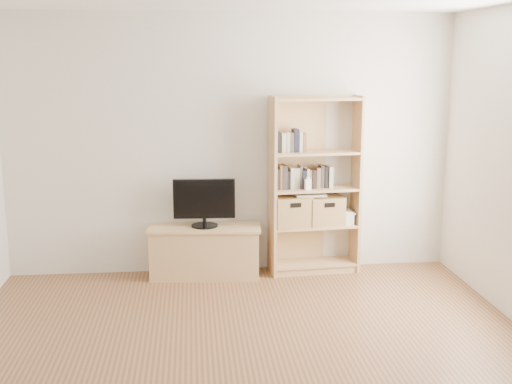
{
  "coord_description": "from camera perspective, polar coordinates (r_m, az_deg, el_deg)",
  "views": [
    {
      "loc": [
        -0.4,
        -3.89,
        2.16
      ],
      "look_at": [
        0.19,
        1.9,
        0.94
      ],
      "focal_mm": 45.0,
      "sensor_mm": 36.0,
      "label": 1
    }
  ],
  "objects": [
    {
      "name": "bookshelf",
      "position": [
        6.48,
        5.24,
        0.56
      ],
      "size": [
        0.92,
        0.39,
        1.8
      ],
      "primitive_type": "cube",
      "rotation": [
        0.0,
        0.0,
        0.08
      ],
      "color": "tan",
      "rests_on": "floor"
    },
    {
      "name": "baby_monitor",
      "position": [
        6.35,
        4.62,
        0.68
      ],
      "size": [
        0.07,
        0.05,
        0.11
      ],
      "primitive_type": "cube",
      "rotation": [
        0.0,
        0.0,
        0.25
      ],
      "color": "white",
      "rests_on": "bookshelf"
    },
    {
      "name": "books_row_upper",
      "position": [
        6.37,
        3.53,
        4.58
      ],
      "size": [
        0.43,
        0.2,
        0.22
      ],
      "primitive_type": "cube",
      "rotation": [
        0.0,
        0.0,
        0.12
      ],
      "color": "black",
      "rests_on": "bookshelf"
    },
    {
      "name": "laptop",
      "position": [
        6.48,
        4.81,
        -0.2
      ],
      "size": [
        0.31,
        0.22,
        0.02
      ],
      "primitive_type": "cube",
      "rotation": [
        0.0,
        0.0,
        0.02
      ],
      "color": "white",
      "rests_on": "basket_left"
    },
    {
      "name": "back_wall",
      "position": [
        6.46,
        -2.22,
        4.18
      ],
      "size": [
        4.5,
        0.02,
        2.6
      ],
      "primitive_type": "cube",
      "color": "silver",
      "rests_on": "floor"
    },
    {
      "name": "books_row_mid",
      "position": [
        6.48,
        5.21,
        1.36
      ],
      "size": [
        0.81,
        0.24,
        0.21
      ],
      "primitive_type": "cube",
      "rotation": [
        0.0,
        0.0,
        0.1
      ],
      "color": "black",
      "rests_on": "bookshelf"
    },
    {
      "name": "tv_stand",
      "position": [
        6.48,
        -4.55,
        -5.37
      ],
      "size": [
        1.1,
        0.49,
        0.49
      ],
      "primitive_type": "cube",
      "rotation": [
        0.0,
        0.0,
        -0.08
      ],
      "color": "tan",
      "rests_on": "floor"
    },
    {
      "name": "magazine_stack",
      "position": [
        6.64,
        7.77,
        -2.26
      ],
      "size": [
        0.17,
        0.25,
        0.11
      ],
      "primitive_type": "cube",
      "rotation": [
        0.0,
        0.0,
        -0.02
      ],
      "color": "silver",
      "rests_on": "bookshelf"
    },
    {
      "name": "television",
      "position": [
        6.35,
        -4.62,
        -1.0
      ],
      "size": [
        0.61,
        0.07,
        0.48
      ],
      "primitive_type": "cube",
      "rotation": [
        0.0,
        0.0,
        -0.05
      ],
      "color": "black",
      "rests_on": "tv_stand"
    },
    {
      "name": "basket_left",
      "position": [
        6.47,
        3.16,
        -1.68
      ],
      "size": [
        0.4,
        0.35,
        0.3
      ],
      "primitive_type": "cube",
      "rotation": [
        0.0,
        0.0,
        0.13
      ],
      "color": "olive",
      "rests_on": "bookshelf"
    },
    {
      "name": "basket_right",
      "position": [
        6.56,
        6.14,
        -1.6
      ],
      "size": [
        0.38,
        0.33,
        0.29
      ],
      "primitive_type": "cube",
      "rotation": [
        0.0,
        0.0,
        0.13
      ],
      "color": "olive",
      "rests_on": "bookshelf"
    }
  ]
}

